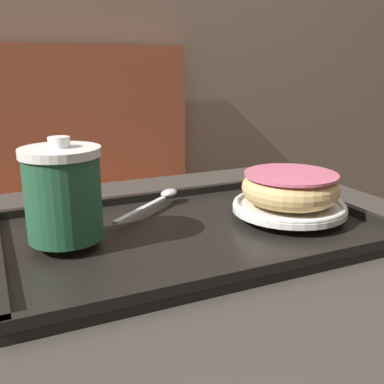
{
  "coord_description": "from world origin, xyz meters",
  "views": [
    {
      "loc": [
        -0.23,
        -0.51,
        0.94
      ],
      "look_at": [
        0.01,
        -0.0,
        0.78
      ],
      "focal_mm": 42.0,
      "sensor_mm": 36.0,
      "label": 1
    }
  ],
  "objects": [
    {
      "name": "coffee_cup_front",
      "position": [
        -0.16,
        0.01,
        0.79
      ],
      "size": [
        0.09,
        0.09,
        0.12
      ],
      "color": "#235638",
      "rests_on": "serving_tray"
    },
    {
      "name": "spoon",
      "position": [
        0.0,
        0.1,
        0.74
      ],
      "size": [
        0.14,
        0.11,
        0.01
      ],
      "rotation": [
        0.0,
        0.0,
        0.68
      ],
      "color": "silver",
      "rests_on": "serving_tray"
    },
    {
      "name": "serving_tray",
      "position": [
        0.01,
        -0.0,
        0.72
      ],
      "size": [
        0.49,
        0.31,
        0.02
      ],
      "color": "black",
      "rests_on": "cafe_table"
    },
    {
      "name": "plate_with_chocolate_donut",
      "position": [
        0.15,
        -0.02,
        0.74
      ],
      "size": [
        0.16,
        0.16,
        0.01
      ],
      "color": "white",
      "rests_on": "serving_tray"
    },
    {
      "name": "cafe_table",
      "position": [
        0.0,
        0.0,
        0.53
      ],
      "size": [
        0.76,
        0.67,
        0.71
      ],
      "color": "#38332D",
      "rests_on": "ground_plane"
    },
    {
      "name": "donut_chocolate_glazed",
      "position": [
        0.15,
        -0.02,
        0.77
      ],
      "size": [
        0.14,
        0.14,
        0.04
      ],
      "color": "#DBB270",
      "rests_on": "plate_with_chocolate_donut"
    }
  ]
}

